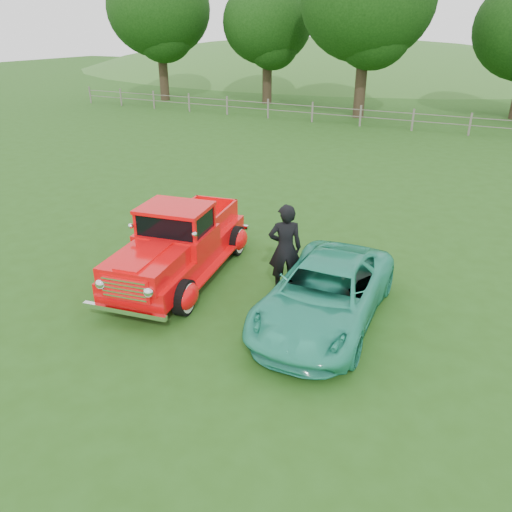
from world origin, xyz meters
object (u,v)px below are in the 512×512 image
at_px(tree_far_west, 159,9).
at_px(man, 285,248).
at_px(red_pickup, 179,245).
at_px(tree_mid_west, 268,23).
at_px(teal_sedan, 325,294).

height_order(tree_far_west, man, tree_far_west).
bearing_deg(red_pickup, man, 2.93).
distance_m(tree_mid_west, man, 29.71).
distance_m(tree_far_west, red_pickup, 31.56).
relative_size(tree_mid_west, red_pickup, 1.63).
height_order(tree_far_west, tree_mid_west, tree_far_west).
bearing_deg(teal_sedan, tree_mid_west, 115.60).
relative_size(tree_far_west, red_pickup, 1.91).
bearing_deg(man, red_pickup, -18.98).
relative_size(tree_far_west, teal_sedan, 2.25).
bearing_deg(red_pickup, teal_sedan, -13.88).
height_order(teal_sedan, man, man).
distance_m(tree_mid_west, red_pickup, 29.21).
relative_size(tree_mid_west, man, 4.18).
height_order(red_pickup, teal_sedan, red_pickup).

